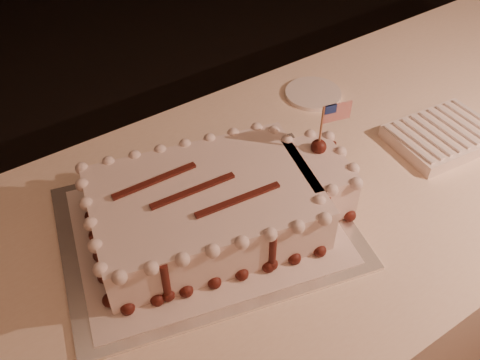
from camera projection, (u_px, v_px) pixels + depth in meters
banquet_table at (332, 265)px, 1.45m from camera, size 2.40×0.80×0.75m
cake_board at (206, 227)px, 1.04m from camera, size 0.63×0.53×0.01m
doily at (206, 226)px, 1.04m from camera, size 0.57×0.48×0.00m
sheet_cake at (219, 204)px, 1.01m from camera, size 0.54×0.38×0.21m
napkin_stack at (442, 136)px, 1.23m from camera, size 0.25×0.19×0.04m
side_plate at (313, 94)px, 1.36m from camera, size 0.14×0.14×0.01m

